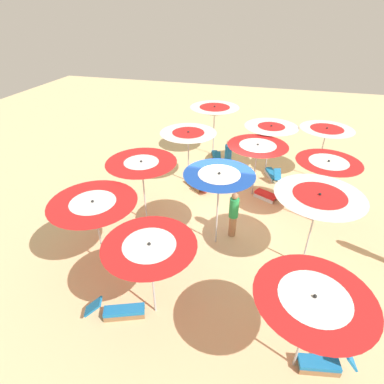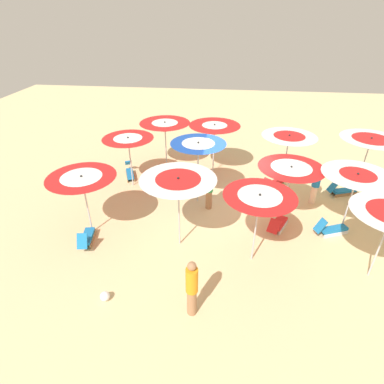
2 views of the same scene
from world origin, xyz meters
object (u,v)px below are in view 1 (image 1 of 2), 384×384
object	(u,v)px
beachgoer_0	(228,157)
lounger_4	(268,195)
lounger_0	(197,184)
beach_umbrella_3	(94,209)
beach_umbrella_10	(318,200)
beach_umbrella_7	(150,251)
beach_umbrella_6	(219,180)
lounger_1	(119,310)
beach_umbrella_1	(188,137)
beach_umbrella_2	(142,168)
beach_umbrella_5	(257,149)
beach_umbrella_9	(327,167)
beach_umbrella_4	(271,130)
beachgoer_1	(233,214)
beach_umbrella_11	(313,303)
beach_umbrella_0	(215,111)
lounger_3	(273,174)
lounger_2	(216,156)
lounger_5	(324,363)
beach_umbrella_8	(326,133)

from	to	relation	value
beachgoer_0	lounger_4	bearing A→B (deg)	80.99
lounger_0	beachgoer_0	bearing A→B (deg)	-82.99
beach_umbrella_3	beach_umbrella_10	size ratio (longest dim) A/B	0.92
beach_umbrella_7	beachgoer_0	bearing A→B (deg)	85.73
beach_umbrella_6	lounger_1	xyz separation A→B (m)	(-1.74, -3.29, -2.07)
beach_umbrella_1	lounger_1	distance (m)	7.05
beach_umbrella_2	beach_umbrella_5	size ratio (longest dim) A/B	1.06
beach_umbrella_9	lounger_0	xyz separation A→B (m)	(-4.49, 1.08, -1.91)
beach_umbrella_4	lounger_4	xyz separation A→B (m)	(0.25, -2.23, -1.79)
beach_umbrella_10	beachgoer_0	distance (m)	5.88
lounger_0	beachgoer_1	world-z (taller)	beachgoer_1
beach_umbrella_9	beach_umbrella_4	bearing A→B (deg)	120.49
beach_umbrella_7	beach_umbrella_3	bearing A→B (deg)	150.78
lounger_4	beach_umbrella_11	bearing A→B (deg)	125.02
beach_umbrella_2	beachgoer_1	distance (m)	3.24
beach_umbrella_0	beach_umbrella_10	size ratio (longest dim) A/B	0.98
beach_umbrella_9	lounger_3	distance (m)	3.69
beach_umbrella_6	lounger_0	world-z (taller)	beach_umbrella_6
beach_umbrella_10	lounger_4	size ratio (longest dim) A/B	2.01
lounger_1	beachgoer_1	size ratio (longest dim) A/B	0.88
lounger_1	lounger_2	bearing A→B (deg)	65.49
lounger_5	beach_umbrella_1	bearing A→B (deg)	-65.07
beach_umbrella_5	lounger_3	distance (m)	2.42
beach_umbrella_4	beach_umbrella_8	distance (m)	2.17
beachgoer_1	beachgoer_0	bearing A→B (deg)	40.75
lounger_0	lounger_3	xyz separation A→B (m)	(2.94, 1.67, 0.00)
beach_umbrella_4	beach_umbrella_9	xyz separation A→B (m)	(1.88, -3.19, 0.12)
beachgoer_1	lounger_5	bearing A→B (deg)	-117.67
beach_umbrella_6	lounger_2	world-z (taller)	beach_umbrella_6
beach_umbrella_5	beachgoer_1	xyz separation A→B (m)	(-0.40, -2.73, -1.10)
beach_umbrella_3	lounger_2	bearing A→B (deg)	76.94
beach_umbrella_9	lounger_1	size ratio (longest dim) A/B	1.66
lounger_4	beach_umbrella_1	bearing A→B (deg)	17.31
beach_umbrella_4	lounger_0	world-z (taller)	beach_umbrella_4
lounger_5	beachgoer_0	xyz separation A→B (m)	(-3.35, 7.86, 0.63)
lounger_3	beachgoer_1	world-z (taller)	beachgoer_1
beach_umbrella_1	beach_umbrella_3	xyz separation A→B (m)	(-1.06, -5.34, -0.00)
lounger_2	beach_umbrella_2	bearing A→B (deg)	146.47
lounger_0	lounger_3	size ratio (longest dim) A/B	1.01
beach_umbrella_5	beach_umbrella_2	bearing A→B (deg)	-141.10
beach_umbrella_1	beach_umbrella_7	world-z (taller)	beach_umbrella_1
beach_umbrella_1	beach_umbrella_2	xyz separation A→B (m)	(-0.67, -3.07, 0.10)
beachgoer_1	lounger_2	bearing A→B (deg)	45.62
beach_umbrella_11	lounger_2	size ratio (longest dim) A/B	1.70
beach_umbrella_1	lounger_1	world-z (taller)	beach_umbrella_1
beach_umbrella_4	lounger_1	distance (m)	9.15
lounger_3	beachgoer_1	size ratio (longest dim) A/B	0.77
lounger_2	beachgoer_1	xyz separation A→B (m)	(1.61, -5.40, 0.65)
beach_umbrella_0	beach_umbrella_5	distance (m)	4.00
beach_umbrella_3	beachgoer_1	bearing A→B (deg)	33.85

